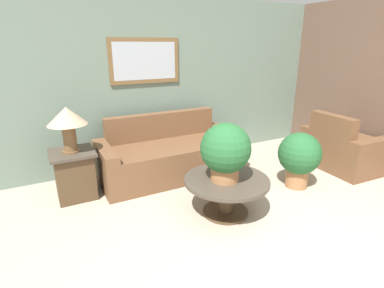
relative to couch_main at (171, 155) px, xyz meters
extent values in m
plane|color=tan|center=(0.20, -2.56, -0.30)|extent=(20.00, 20.00, 0.00)
cube|color=slate|center=(0.20, 0.61, 1.00)|extent=(7.73, 0.06, 2.60)
cube|color=brown|center=(-0.14, 0.57, 1.35)|extent=(1.09, 0.03, 0.66)
cube|color=#B2BCC6|center=(-0.14, 0.56, 1.35)|extent=(0.97, 0.01, 0.54)
cube|color=brown|center=(3.10, -0.99, 1.00)|extent=(0.06, 5.15, 2.60)
cube|color=brown|center=(0.00, -0.04, -0.05)|extent=(1.75, 0.91, 0.50)
cube|color=brown|center=(0.00, 0.34, 0.39)|extent=(1.75, 0.16, 0.39)
cube|color=brown|center=(-0.97, -0.04, 0.00)|extent=(0.18, 0.91, 0.60)
cube|color=brown|center=(0.97, -0.04, 0.00)|extent=(0.18, 0.91, 0.60)
cube|color=brown|center=(2.57, -1.03, -0.05)|extent=(0.89, 0.80, 0.50)
cube|color=brown|center=(2.23, -1.01, 0.39)|extent=(0.20, 0.76, 0.39)
cube|color=brown|center=(2.55, -1.50, 0.00)|extent=(0.86, 0.23, 0.60)
cube|color=brown|center=(2.60, -0.56, 0.00)|extent=(0.86, 0.23, 0.60)
cylinder|color=#4C3823|center=(0.11, -1.32, -0.29)|extent=(0.53, 0.53, 0.03)
cylinder|color=#4C3823|center=(0.11, -1.32, -0.09)|extent=(0.17, 0.17, 0.37)
cylinder|color=#473D33|center=(0.11, -1.32, 0.12)|extent=(0.97, 0.97, 0.04)
cube|color=#4C3823|center=(-1.38, -0.08, -0.01)|extent=(0.46, 0.46, 0.59)
cube|color=#473D33|center=(-1.38, -0.08, 0.30)|extent=(0.54, 0.54, 0.03)
cylinder|color=brown|center=(-1.38, -0.08, 0.33)|extent=(0.22, 0.22, 0.02)
cylinder|color=brown|center=(-1.38, -0.08, 0.51)|extent=(0.16, 0.16, 0.33)
cone|color=tan|center=(-1.38, -0.08, 0.78)|extent=(0.47, 0.47, 0.22)
cylinder|color=#9E6B42|center=(0.07, -1.33, 0.22)|extent=(0.32, 0.32, 0.17)
sphere|color=#235B2D|center=(0.07, -1.33, 0.52)|extent=(0.56, 0.56, 0.56)
cylinder|color=#9E6B42|center=(1.38, -1.20, -0.17)|extent=(0.30, 0.30, 0.27)
sphere|color=#235B2D|center=(1.38, -1.20, 0.18)|extent=(0.57, 0.57, 0.57)
camera|label=1|loc=(-1.68, -3.87, 1.60)|focal=28.00mm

